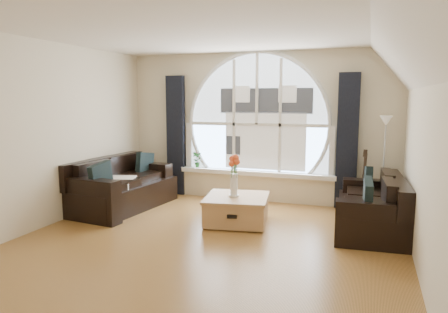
# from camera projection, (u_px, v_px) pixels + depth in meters

# --- Properties ---
(ground) EXTENTS (5.00, 5.50, 0.01)m
(ground) POSITION_uv_depth(u_px,v_px,m) (200.00, 248.00, 5.22)
(ground) COLOR brown
(ground) RESTS_ON ground
(ceiling) EXTENTS (5.00, 5.50, 0.01)m
(ceiling) POSITION_uv_depth(u_px,v_px,m) (198.00, 27.00, 4.84)
(ceiling) COLOR silver
(ceiling) RESTS_ON ground
(wall_back) EXTENTS (5.00, 0.01, 2.70)m
(wall_back) POSITION_uv_depth(u_px,v_px,m) (257.00, 127.00, 7.59)
(wall_back) COLOR beige
(wall_back) RESTS_ON ground
(wall_front) EXTENTS (5.00, 0.01, 2.70)m
(wall_front) POSITION_uv_depth(u_px,v_px,m) (20.00, 188.00, 2.46)
(wall_front) COLOR beige
(wall_front) RESTS_ON ground
(wall_left) EXTENTS (0.01, 5.50, 2.70)m
(wall_left) POSITION_uv_depth(u_px,v_px,m) (36.00, 136.00, 5.85)
(wall_left) COLOR beige
(wall_left) RESTS_ON ground
(wall_right) EXTENTS (0.01, 5.50, 2.70)m
(wall_right) POSITION_uv_depth(u_px,v_px,m) (426.00, 150.00, 4.20)
(wall_right) COLOR beige
(wall_right) RESTS_ON ground
(attic_slope) EXTENTS (0.92, 5.50, 0.72)m
(attic_slope) POSITION_uv_depth(u_px,v_px,m) (400.00, 51.00, 4.16)
(attic_slope) COLOR silver
(attic_slope) RESTS_ON ground
(arched_window) EXTENTS (2.60, 0.06, 2.15)m
(arched_window) POSITION_uv_depth(u_px,v_px,m) (257.00, 112.00, 7.53)
(arched_window) COLOR silver
(arched_window) RESTS_ON wall_back
(window_sill) EXTENTS (2.90, 0.22, 0.08)m
(window_sill) POSITION_uv_depth(u_px,v_px,m) (256.00, 173.00, 7.62)
(window_sill) COLOR white
(window_sill) RESTS_ON wall_back
(window_frame) EXTENTS (2.76, 0.08, 2.15)m
(window_frame) POSITION_uv_depth(u_px,v_px,m) (257.00, 112.00, 7.50)
(window_frame) COLOR white
(window_frame) RESTS_ON wall_back
(neighbor_house) EXTENTS (1.70, 0.02, 1.50)m
(neighbor_house) POSITION_uv_depth(u_px,v_px,m) (265.00, 119.00, 7.48)
(neighbor_house) COLOR silver
(neighbor_house) RESTS_ON wall_back
(curtain_left) EXTENTS (0.35, 0.12, 2.30)m
(curtain_left) POSITION_uv_depth(u_px,v_px,m) (176.00, 136.00, 8.04)
(curtain_left) COLOR black
(curtain_left) RESTS_ON ground
(curtain_right) EXTENTS (0.35, 0.12, 2.30)m
(curtain_right) POSITION_uv_depth(u_px,v_px,m) (347.00, 142.00, 6.98)
(curtain_right) COLOR black
(curtain_right) RESTS_ON ground
(sofa_left) EXTENTS (1.18, 2.03, 0.86)m
(sofa_left) POSITION_uv_depth(u_px,v_px,m) (123.00, 185.00, 7.09)
(sofa_left) COLOR black
(sofa_left) RESTS_ON ground
(sofa_right) EXTENTS (0.98, 1.79, 0.77)m
(sofa_right) POSITION_uv_depth(u_px,v_px,m) (371.00, 203.00, 5.87)
(sofa_right) COLOR black
(sofa_right) RESTS_ON ground
(coffee_chest) EXTENTS (1.06, 1.06, 0.45)m
(coffee_chest) POSITION_uv_depth(u_px,v_px,m) (237.00, 208.00, 6.25)
(coffee_chest) COLOR #A57A50
(coffee_chest) RESTS_ON ground
(throw_blanket) EXTENTS (0.69, 0.69, 0.10)m
(throw_blanket) POSITION_uv_depth(u_px,v_px,m) (116.00, 182.00, 6.81)
(throw_blanket) COLOR silver
(throw_blanket) RESTS_ON sofa_left
(vase_flowers) EXTENTS (0.24, 0.24, 0.70)m
(vase_flowers) POSITION_uv_depth(u_px,v_px,m) (234.00, 171.00, 6.16)
(vase_flowers) COLOR white
(vase_flowers) RESTS_ON coffee_chest
(floor_lamp) EXTENTS (0.24, 0.24, 1.60)m
(floor_lamp) POSITION_uv_depth(u_px,v_px,m) (384.00, 165.00, 6.67)
(floor_lamp) COLOR #B2B2B2
(floor_lamp) RESTS_ON ground
(guitar) EXTENTS (0.40, 0.31, 1.06)m
(guitar) POSITION_uv_depth(u_px,v_px,m) (364.00, 181.00, 6.80)
(guitar) COLOR olive
(guitar) RESTS_ON ground
(potted_plant) EXTENTS (0.19, 0.14, 0.33)m
(potted_plant) POSITION_uv_depth(u_px,v_px,m) (197.00, 159.00, 7.98)
(potted_plant) COLOR #1E6023
(potted_plant) RESTS_ON window_sill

